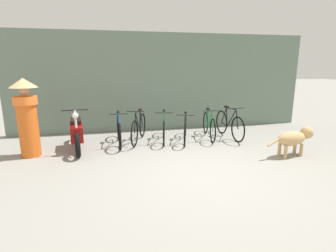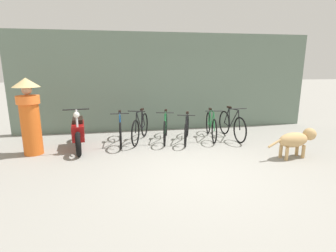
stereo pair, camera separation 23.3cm
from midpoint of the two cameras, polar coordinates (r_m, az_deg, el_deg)
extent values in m
plane|color=gray|center=(5.18, 8.31, -9.98)|extent=(60.00, 60.00, 0.00)
cube|color=slate|center=(8.33, 0.66, 9.48)|extent=(9.31, 0.20, 2.99)
torus|color=black|center=(6.49, -9.27, -2.13)|extent=(0.06, 0.67, 0.67)
torus|color=black|center=(7.43, -9.45, -0.20)|extent=(0.06, 0.67, 0.67)
cylinder|color=#1959A5|center=(6.80, -9.42, 0.45)|extent=(0.03, 0.48, 0.55)
cylinder|color=#1959A5|center=(7.08, -9.46, 0.80)|extent=(0.03, 0.12, 0.51)
cylinder|color=#1959A5|center=(6.80, -9.50, 2.60)|extent=(0.03, 0.56, 0.06)
cylinder|color=#1959A5|center=(7.26, -9.42, -0.72)|extent=(0.03, 0.37, 0.08)
cylinder|color=#1959A5|center=(7.25, -9.50, 1.30)|extent=(0.03, 0.29, 0.47)
cylinder|color=#1959A5|center=(6.50, -9.37, 0.10)|extent=(0.03, 0.17, 0.49)
cube|color=black|center=(7.07, -9.55, 3.11)|extent=(0.07, 0.18, 0.05)
cylinder|color=black|center=(6.52, -9.47, 2.66)|extent=(0.46, 0.03, 0.02)
torus|color=black|center=(6.65, -6.10, -1.57)|extent=(0.26, 0.66, 0.69)
torus|color=black|center=(7.56, -4.25, 0.24)|extent=(0.26, 0.66, 0.69)
cylinder|color=black|center=(6.95, -5.36, 0.97)|extent=(0.18, 0.46, 0.57)
cylinder|color=black|center=(7.22, -4.83, 1.29)|extent=(0.07, 0.13, 0.52)
cylinder|color=black|center=(6.95, -5.31, 3.13)|extent=(0.21, 0.53, 0.06)
cylinder|color=black|center=(7.39, -4.56, -0.26)|extent=(0.14, 0.35, 0.08)
cylinder|color=black|center=(7.38, -4.51, 1.77)|extent=(0.12, 0.28, 0.48)
cylinder|color=black|center=(6.66, -6.00, 0.65)|extent=(0.08, 0.17, 0.51)
cube|color=black|center=(7.21, -4.78, 3.61)|extent=(0.12, 0.19, 0.05)
cylinder|color=black|center=(6.67, -5.90, 3.21)|extent=(0.44, 0.17, 0.02)
torus|color=black|center=(6.66, 0.27, -1.66)|extent=(0.17, 0.64, 0.65)
torus|color=black|center=(7.67, 0.47, 0.32)|extent=(0.17, 0.64, 0.65)
cylinder|color=#1E7238|center=(7.00, 0.36, 0.85)|extent=(0.13, 0.51, 0.54)
cylinder|color=#1E7238|center=(7.30, 0.41, 1.22)|extent=(0.05, 0.13, 0.49)
cylinder|color=#1E7238|center=(7.01, 0.37, 2.88)|extent=(0.15, 0.59, 0.06)
cylinder|color=#1E7238|center=(7.49, 0.43, -0.19)|extent=(0.11, 0.39, 0.08)
cylinder|color=#1E7238|center=(7.48, 0.45, 1.71)|extent=(0.09, 0.31, 0.45)
cylinder|color=#1E7238|center=(6.68, 0.29, 0.46)|extent=(0.06, 0.18, 0.48)
cube|color=black|center=(7.30, 0.43, 3.40)|extent=(0.11, 0.19, 0.05)
cylinder|color=black|center=(6.70, 0.31, 2.90)|extent=(0.46, 0.12, 0.02)
torus|color=black|center=(6.61, 4.85, -2.00)|extent=(0.22, 0.59, 0.61)
torus|color=black|center=(7.63, 5.17, 0.05)|extent=(0.22, 0.59, 0.61)
cylinder|color=black|center=(6.96, 5.02, 0.44)|extent=(0.18, 0.51, 0.51)
cylinder|color=black|center=(7.26, 5.10, 0.84)|extent=(0.07, 0.14, 0.46)
cylinder|color=black|center=(6.97, 5.07, 2.36)|extent=(0.21, 0.59, 0.06)
cylinder|color=black|center=(7.45, 5.11, -0.46)|extent=(0.14, 0.39, 0.07)
cylinder|color=black|center=(7.45, 5.16, 1.33)|extent=(0.12, 0.31, 0.43)
cylinder|color=black|center=(6.63, 4.91, 0.01)|extent=(0.08, 0.18, 0.45)
cube|color=black|center=(7.26, 5.16, 2.92)|extent=(0.12, 0.19, 0.05)
cylinder|color=black|center=(6.66, 4.98, 2.34)|extent=(0.45, 0.16, 0.02)
torus|color=black|center=(7.01, 10.98, -1.13)|extent=(0.14, 0.65, 0.65)
torus|color=black|center=(7.99, 9.56, 0.67)|extent=(0.14, 0.65, 0.65)
cylinder|color=#1E7238|center=(7.34, 10.45, 1.23)|extent=(0.11, 0.50, 0.54)
cylinder|color=#1E7238|center=(7.63, 10.04, 1.56)|extent=(0.05, 0.13, 0.49)
cylinder|color=#1E7238|center=(7.35, 10.46, 3.18)|extent=(0.13, 0.58, 0.06)
cylinder|color=#1E7238|center=(7.81, 9.79, 0.19)|extent=(0.09, 0.39, 0.08)
cylinder|color=#1E7238|center=(7.81, 9.79, 2.02)|extent=(0.08, 0.30, 0.46)
cylinder|color=#1E7238|center=(7.03, 10.94, 0.89)|extent=(0.06, 0.18, 0.48)
cube|color=black|center=(7.63, 10.05, 3.66)|extent=(0.10, 0.19, 0.05)
cylinder|color=black|center=(7.05, 10.92, 3.22)|extent=(0.46, 0.10, 0.02)
torus|color=black|center=(7.19, 16.27, -0.86)|extent=(0.07, 0.70, 0.70)
torus|color=black|center=(8.03, 12.98, 0.75)|extent=(0.07, 0.70, 0.70)
cylinder|color=black|center=(7.46, 15.01, 1.50)|extent=(0.05, 0.48, 0.58)
cylinder|color=black|center=(7.71, 14.06, 1.79)|extent=(0.03, 0.13, 0.53)
cylinder|color=black|center=(7.46, 14.96, 3.55)|extent=(0.05, 0.56, 0.06)
cylinder|color=black|center=(7.87, 13.53, 0.29)|extent=(0.04, 0.37, 0.08)
cylinder|color=black|center=(7.86, 13.48, 2.23)|extent=(0.04, 0.29, 0.49)
cylinder|color=black|center=(7.20, 16.13, 1.23)|extent=(0.04, 0.17, 0.52)
cube|color=black|center=(7.70, 14.02, 3.99)|extent=(0.08, 0.18, 0.05)
cylinder|color=black|center=(7.21, 16.00, 3.63)|extent=(0.46, 0.04, 0.02)
torus|color=black|center=(6.21, -17.92, -3.79)|extent=(0.18, 0.58, 0.57)
torus|color=black|center=(7.43, -17.95, -1.08)|extent=(0.18, 0.58, 0.57)
cube|color=maroon|center=(6.78, -18.03, -0.97)|extent=(0.40, 0.94, 0.37)
cube|color=black|center=(6.89, -18.17, 1.23)|extent=(0.31, 0.61, 0.10)
cylinder|color=silver|center=(6.33, -18.21, 0.77)|extent=(0.07, 0.15, 0.59)
cylinder|color=silver|center=(6.28, -17.97, -2.83)|extent=(0.07, 0.22, 0.19)
cylinder|color=black|center=(6.32, -18.40, 3.43)|extent=(0.58, 0.10, 0.03)
sphere|color=silver|center=(6.31, -18.32, 2.32)|extent=(0.16, 0.16, 0.14)
ellipsoid|color=tan|center=(6.44, 26.56, -2.72)|extent=(0.78, 0.44, 0.33)
cylinder|color=tan|center=(6.74, 27.16, -4.54)|extent=(0.08, 0.08, 0.29)
cylinder|color=tan|center=(6.62, 28.28, -4.96)|extent=(0.08, 0.08, 0.29)
cylinder|color=tan|center=(6.42, 24.29, -5.07)|extent=(0.08, 0.08, 0.29)
cylinder|color=tan|center=(6.30, 25.42, -5.52)|extent=(0.08, 0.08, 0.29)
sphere|color=tan|center=(6.74, 29.32, -1.56)|extent=(0.32, 0.32, 0.28)
ellipsoid|color=tan|center=(6.84, 29.96, -1.64)|extent=(0.17, 0.13, 0.11)
cylinder|color=tan|center=(6.11, 23.21, -3.52)|extent=(0.32, 0.10, 0.18)
cylinder|color=orange|center=(6.68, -26.81, 0.10)|extent=(0.57, 0.57, 1.36)
cylinder|color=orange|center=(6.58, -27.33, 5.11)|extent=(0.68, 0.68, 0.18)
sphere|color=tan|center=(6.56, -27.53, 7.00)|extent=(0.30, 0.30, 0.22)
cone|color=tan|center=(6.55, -27.68, 8.40)|extent=(0.80, 0.80, 0.20)
camera|label=1|loc=(0.12, -88.90, 0.26)|focal=28.00mm
camera|label=2|loc=(0.12, 91.10, -0.26)|focal=28.00mm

